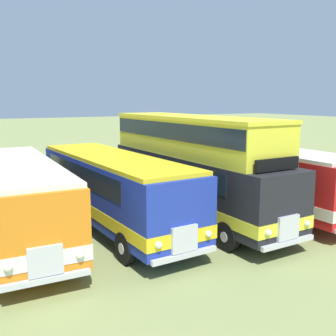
# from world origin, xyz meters

# --- Properties ---
(ground_plane) EXTENTS (200.00, 200.00, 0.00)m
(ground_plane) POSITION_xyz_m (0.00, 0.00, 0.00)
(ground_plane) COLOR #8C9956
(bus_fourth_in_row) EXTENTS (2.77, 9.91, 2.99)m
(bus_fourth_in_row) POSITION_xyz_m (0.00, 0.30, 1.75)
(bus_fourth_in_row) COLOR orange
(bus_fourth_in_row) RESTS_ON ground
(bus_fifth_in_row) EXTENTS (3.11, 10.38, 2.99)m
(bus_fifth_in_row) POSITION_xyz_m (3.56, 0.17, 1.75)
(bus_fifth_in_row) COLOR #1E339E
(bus_fifth_in_row) RESTS_ON ground
(bus_sixth_in_row) EXTENTS (2.95, 10.77, 4.49)m
(bus_sixth_in_row) POSITION_xyz_m (7.12, -0.26, 2.47)
(bus_sixth_in_row) COLOR black
(bus_sixth_in_row) RESTS_ON ground
(bus_seventh_in_row) EXTENTS (2.71, 11.31, 2.99)m
(bus_seventh_in_row) POSITION_xyz_m (10.68, -0.04, 1.76)
(bus_seventh_in_row) COLOR red
(bus_seventh_in_row) RESTS_ON ground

